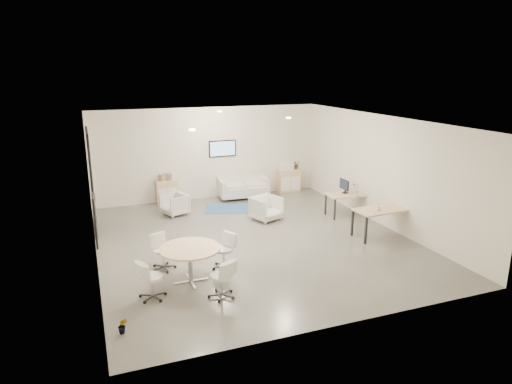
{
  "coord_description": "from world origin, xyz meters",
  "views": [
    {
      "loc": [
        -4.02,
        -10.79,
        4.48
      ],
      "look_at": [
        0.22,
        0.4,
        1.22
      ],
      "focal_mm": 32.0,
      "sensor_mm": 36.0,
      "label": 1
    }
  ],
  "objects": [
    {
      "name": "round_table",
      "position": [
        -2.14,
        -1.85,
        0.71
      ],
      "size": [
        1.31,
        1.31,
        0.8
      ],
      "color": "#D9AE82",
      "rests_on": "room_shell"
    },
    {
      "name": "blue_rug",
      "position": [
        0.3,
        2.96,
        0.01
      ],
      "size": [
        1.9,
        1.54,
        0.01
      ],
      "primitive_type": "cube",
      "rotation": [
        0.0,
        0.0,
        -0.31
      ],
      "color": "#2F5090",
      "rests_on": "room_shell"
    },
    {
      "name": "cup",
      "position": [
        3.17,
        -1.07,
        0.85
      ],
      "size": [
        0.13,
        0.11,
        0.12
      ],
      "primitive_type": "imported",
      "rotation": [
        0.0,
        0.0,
        -0.2
      ],
      "color": "white",
      "rests_on": "desk_front"
    },
    {
      "name": "desk_front",
      "position": [
        3.37,
        -0.96,
        0.71
      ],
      "size": [
        1.56,
        0.85,
        0.79
      ],
      "rotation": [
        0.0,
        0.0,
        0.06
      ],
      "color": "#D9AE82",
      "rests_on": "room_shell"
    },
    {
      "name": "room_shell",
      "position": [
        0.0,
        0.0,
        1.6
      ],
      "size": [
        9.6,
        10.6,
        4.8
      ],
      "color": "#5C5A54",
      "rests_on": "ground"
    },
    {
      "name": "plant_floor",
      "position": [
        -3.7,
        -3.38,
        0.07
      ],
      "size": [
        0.25,
        0.34,
        0.13
      ],
      "primitive_type": "imported",
      "rotation": [
        0.0,
        0.0,
        -0.34
      ],
      "color": "#3F7F3F",
      "rests_on": "room_shell"
    },
    {
      "name": "books",
      "position": [
        -1.58,
        4.29,
        0.92
      ],
      "size": [
        0.43,
        0.14,
        0.22
      ],
      "color": "red",
      "rests_on": "sideboard_left"
    },
    {
      "name": "armchair_left",
      "position": [
        -1.54,
        2.98,
        0.37
      ],
      "size": [
        0.87,
        0.9,
        0.73
      ],
      "primitive_type": "imported",
      "rotation": [
        0.0,
        0.0,
        -1.21
      ],
      "color": "silver",
      "rests_on": "room_shell"
    },
    {
      "name": "glass_door",
      "position": [
        -3.95,
        2.51,
        1.5
      ],
      "size": [
        0.09,
        1.9,
        2.85
      ],
      "color": "black",
      "rests_on": "room_shell"
    },
    {
      "name": "desk_rear",
      "position": [
        3.52,
        1.01,
        0.61
      ],
      "size": [
        1.36,
        0.77,
        0.68
      ],
      "rotation": [
        0.0,
        0.0,
        -0.09
      ],
      "color": "#D9AE82",
      "rests_on": "room_shell"
    },
    {
      "name": "plant_cabinet",
      "position": [
        3.28,
        4.25,
        0.98
      ],
      "size": [
        0.3,
        0.33,
        0.26
      ],
      "primitive_type": "imported",
      "rotation": [
        0.0,
        0.0,
        0.02
      ],
      "color": "#3F7F3F",
      "rests_on": "sideboard_right"
    },
    {
      "name": "artwork",
      "position": [
        -3.97,
        -1.6,
        1.55
      ],
      "size": [
        0.05,
        0.54,
        1.04
      ],
      "color": "black",
      "rests_on": "room_shell"
    },
    {
      "name": "wall_tv",
      "position": [
        0.5,
        4.46,
        1.75
      ],
      "size": [
        0.98,
        0.06,
        0.58
      ],
      "color": "black",
      "rests_on": "room_shell"
    },
    {
      "name": "printer",
      "position": [
        2.91,
        4.27,
        1.0
      ],
      "size": [
        0.5,
        0.43,
        0.32
      ],
      "rotation": [
        0.0,
        0.0,
        -0.13
      ],
      "color": "white",
      "rests_on": "sideboard_right"
    },
    {
      "name": "loveseat",
      "position": [
        1.11,
        4.06,
        0.35
      ],
      "size": [
        1.79,
        0.98,
        0.65
      ],
      "rotation": [
        0.0,
        0.0,
        -0.06
      ],
      "color": "silver",
      "rests_on": "room_shell"
    },
    {
      "name": "monitor",
      "position": [
        3.48,
        1.16,
        0.92
      ],
      "size": [
        0.2,
        0.5,
        0.44
      ],
      "color": "black",
      "rests_on": "desk_rear"
    },
    {
      "name": "sideboard_left",
      "position": [
        -1.54,
        4.29,
        0.41
      ],
      "size": [
        0.72,
        0.38,
        0.81
      ],
      "color": "#D9AE82",
      "rests_on": "room_shell"
    },
    {
      "name": "meeting_chairs",
      "position": [
        -2.14,
        -1.85,
        0.41
      ],
      "size": [
        2.54,
        2.54,
        0.82
      ],
      "color": "white",
      "rests_on": "room_shell"
    },
    {
      "name": "sideboard_right",
      "position": [
        2.99,
        4.27,
        0.42
      ],
      "size": [
        0.85,
        0.41,
        0.85
      ],
      "color": "#D9AE82",
      "rests_on": "room_shell"
    },
    {
      "name": "armchair_right",
      "position": [
        0.96,
        1.46,
        0.4
      ],
      "size": [
        0.98,
        0.95,
        0.8
      ],
      "primitive_type": "imported",
      "rotation": [
        0.0,
        0.0,
        0.36
      ],
      "color": "silver",
      "rests_on": "room_shell"
    },
    {
      "name": "ceiling_spots",
      "position": [
        -0.2,
        0.83,
        3.18
      ],
      "size": [
        3.14,
        4.14,
        0.03
      ],
      "color": "#FFEAC6",
      "rests_on": "room_shell"
    }
  ]
}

